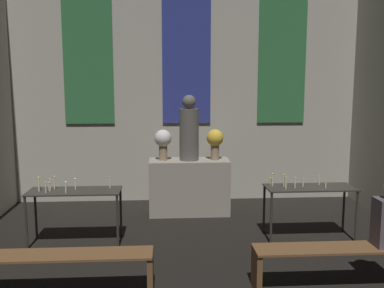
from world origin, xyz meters
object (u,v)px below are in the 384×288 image
(flower_vase_right, at_px, (215,140))
(pew_back_left, at_px, (36,265))
(altar, at_px, (189,187))
(candle_rack_right, at_px, (309,193))
(pew_back_right, at_px, (364,256))
(statue, at_px, (189,131))
(candle_rack_left, at_px, (74,197))
(flower_vase_left, at_px, (163,141))

(flower_vase_right, relative_size, pew_back_left, 0.21)
(altar, height_order, candle_rack_right, candle_rack_right)
(candle_rack_right, relative_size, pew_back_right, 0.52)
(statue, distance_m, candle_rack_left, 2.29)
(candle_rack_right, bearing_deg, pew_back_right, -86.30)
(altar, xyz_separation_m, candle_rack_left, (-1.71, -1.30, 0.20))
(flower_vase_left, height_order, candle_rack_right, flower_vase_left)
(candle_rack_left, relative_size, pew_back_right, 0.52)
(candle_rack_right, height_order, pew_back_right, candle_rack_right)
(pew_back_right, bearing_deg, altar, 121.97)
(flower_vase_right, bearing_deg, statue, 180.00)
(statue, bearing_deg, pew_back_right, -58.03)
(statue, bearing_deg, pew_back_left, -121.97)
(candle_rack_left, distance_m, candle_rack_right, 3.41)
(statue, relative_size, candle_rack_right, 0.86)
(statue, relative_size, pew_back_left, 0.45)
(candle_rack_left, bearing_deg, altar, 37.25)
(statue, height_order, pew_back_right, statue)
(statue, relative_size, candle_rack_left, 0.86)
(statue, xyz_separation_m, flower_vase_right, (0.45, 0.00, -0.17))
(flower_vase_left, height_order, pew_back_left, flower_vase_left)
(pew_back_left, distance_m, pew_back_right, 3.59)
(flower_vase_left, relative_size, candle_rack_right, 0.41)
(altar, height_order, pew_back_left, altar)
(altar, relative_size, statue, 1.23)
(altar, bearing_deg, flower_vase_left, 180.00)
(candle_rack_right, bearing_deg, flower_vase_left, 148.73)
(candle_rack_right, distance_m, pew_back_left, 3.84)
(pew_back_right, bearing_deg, candle_rack_right, 93.70)
(pew_back_left, bearing_deg, candle_rack_right, 24.30)
(altar, distance_m, flower_vase_left, 0.93)
(altar, distance_m, candle_rack_left, 2.16)
(candle_rack_right, xyz_separation_m, pew_back_right, (0.10, -1.58, -0.32))
(flower_vase_right, distance_m, pew_back_left, 3.77)
(altar, height_order, flower_vase_right, flower_vase_right)
(altar, relative_size, flower_vase_right, 2.60)
(candle_rack_left, bearing_deg, candle_rack_right, -0.00)
(flower_vase_right, xyz_separation_m, candle_rack_right, (1.24, -1.30, -0.61))
(candle_rack_right, xyz_separation_m, pew_back_left, (-3.49, -1.58, -0.32))
(candle_rack_left, bearing_deg, pew_back_right, -24.19)
(altar, relative_size, candle_rack_left, 1.06)
(flower_vase_left, bearing_deg, candle_rack_right, -31.27)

